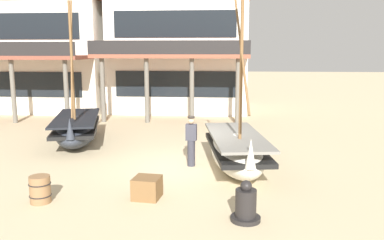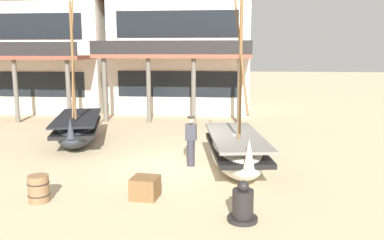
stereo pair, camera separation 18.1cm
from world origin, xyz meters
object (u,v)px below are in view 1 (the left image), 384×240
(fishing_boat_near_left, at_px, (236,151))
(fishing_boat_centre_large, at_px, (77,128))
(wooden_barrel, at_px, (40,189))
(fisherman_by_hull, at_px, (191,142))
(cargo_crate, at_px, (147,188))
(capstan_winch, at_px, (246,205))
(harbor_building_main, at_px, (181,54))
(harbor_building_annex, at_px, (32,55))

(fishing_boat_near_left, height_order, fishing_boat_centre_large, fishing_boat_centre_large)
(fishing_boat_centre_large, height_order, wooden_barrel, fishing_boat_centre_large)
(fisherman_by_hull, height_order, wooden_barrel, fisherman_by_hull)
(cargo_crate, bearing_deg, wooden_barrel, -168.21)
(fishing_boat_centre_large, height_order, fisherman_by_hull, fishing_boat_centre_large)
(fishing_boat_centre_large, xyz_separation_m, fisherman_by_hull, (5.02, -2.86, 0.20))
(fisherman_by_hull, height_order, capstan_winch, fisherman_by_hull)
(capstan_winch, relative_size, wooden_barrel, 1.36)
(fisherman_by_hull, relative_size, wooden_barrel, 2.41)
(cargo_crate, bearing_deg, fishing_boat_centre_large, 124.86)
(fishing_boat_near_left, xyz_separation_m, harbor_building_main, (-3.37, 13.60, 2.91))
(harbor_building_annex, bearing_deg, capstan_winch, -51.95)
(fishing_boat_near_left, relative_size, harbor_building_annex, 0.54)
(capstan_winch, height_order, harbor_building_annex, harbor_building_annex)
(wooden_barrel, height_order, harbor_building_annex, harbor_building_annex)
(fishing_boat_near_left, relative_size, fishing_boat_centre_large, 0.98)
(wooden_barrel, xyz_separation_m, cargo_crate, (2.64, 0.55, -0.07))
(fishing_boat_near_left, relative_size, capstan_winch, 5.93)
(fisherman_by_hull, bearing_deg, wooden_barrel, -134.09)
(capstan_winch, bearing_deg, harbor_building_main, 101.38)
(fishing_boat_near_left, relative_size, cargo_crate, 8.34)
(harbor_building_main, bearing_deg, wooden_barrel, -95.55)
(fishing_boat_centre_large, relative_size, harbor_building_main, 0.65)
(fishing_boat_centre_large, height_order, harbor_building_annex, harbor_building_annex)
(fisherman_by_hull, height_order, harbor_building_main, harbor_building_main)
(fisherman_by_hull, xyz_separation_m, harbor_building_main, (-1.89, 13.19, 2.73))
(fishing_boat_near_left, xyz_separation_m, harbor_building_annex, (-13.00, 12.91, 2.84))
(fisherman_by_hull, bearing_deg, capstan_winch, -69.17)
(cargo_crate, height_order, harbor_building_annex, harbor_building_annex)
(capstan_winch, relative_size, harbor_building_annex, 0.09)
(fishing_boat_near_left, distance_m, cargo_crate, 3.60)
(fisherman_by_hull, relative_size, harbor_building_annex, 0.16)
(capstan_winch, bearing_deg, fishing_boat_near_left, 92.09)
(fisherman_by_hull, bearing_deg, fishing_boat_centre_large, 150.36)
(fishing_boat_centre_large, distance_m, capstan_winch, 9.76)
(cargo_crate, height_order, harbor_building_main, harbor_building_main)
(capstan_winch, height_order, cargo_crate, capstan_winch)
(fisherman_by_hull, bearing_deg, cargo_crate, -105.96)
(fishing_boat_near_left, height_order, wooden_barrel, fishing_boat_near_left)
(wooden_barrel, distance_m, harbor_building_main, 17.21)
(fishing_boat_centre_large, relative_size, fisherman_by_hull, 3.44)
(capstan_winch, xyz_separation_m, harbor_building_annex, (-13.14, 16.79, 3.12))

